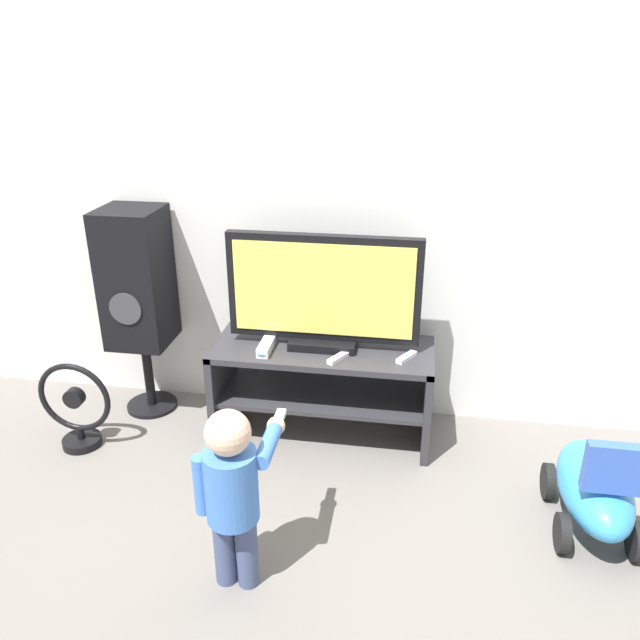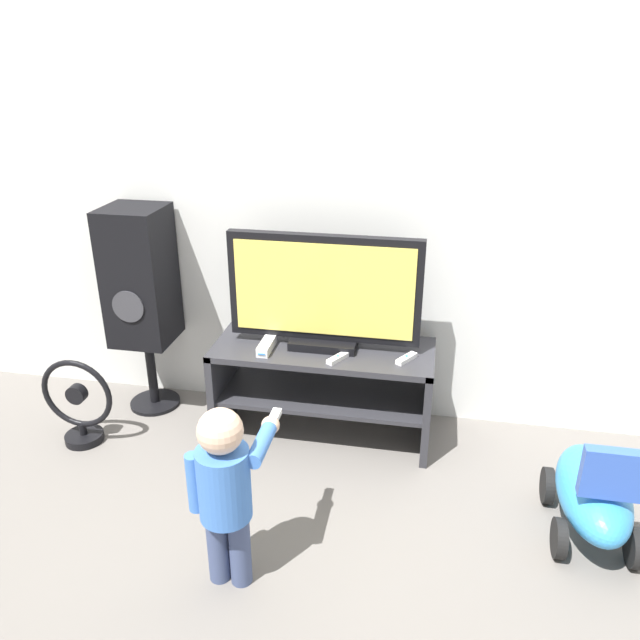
{
  "view_description": "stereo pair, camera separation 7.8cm",
  "coord_description": "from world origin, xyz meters",
  "px_view_note": "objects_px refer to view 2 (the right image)",
  "views": [
    {
      "loc": [
        0.42,
        -2.47,
        1.82
      ],
      "look_at": [
        0.0,
        0.13,
        0.67
      ],
      "focal_mm": 35.0,
      "sensor_mm": 36.0,
      "label": 1
    },
    {
      "loc": [
        0.5,
        -2.46,
        1.82
      ],
      "look_at": [
        0.0,
        0.13,
        0.67
      ],
      "focal_mm": 35.0,
      "sensor_mm": 36.0,
      "label": 2
    }
  ],
  "objects_px": {
    "television": "(324,293)",
    "remote_secondary": "(338,358)",
    "remote_primary": "(406,358)",
    "floor_fan": "(79,405)",
    "speaker_tower": "(140,280)",
    "child": "(226,483)",
    "ride_on_toy": "(593,494)",
    "game_console": "(267,346)"
  },
  "relations": [
    {
      "from": "game_console",
      "to": "speaker_tower",
      "type": "relative_size",
      "value": 0.16
    },
    {
      "from": "television",
      "to": "remote_primary",
      "type": "distance_m",
      "value": 0.49
    },
    {
      "from": "game_console",
      "to": "speaker_tower",
      "type": "bearing_deg",
      "value": 166.3
    },
    {
      "from": "television",
      "to": "remote_primary",
      "type": "xyz_separation_m",
      "value": [
        0.41,
        -0.09,
        -0.26
      ]
    },
    {
      "from": "speaker_tower",
      "to": "television",
      "type": "bearing_deg",
      "value": -4.19
    },
    {
      "from": "remote_secondary",
      "to": "ride_on_toy",
      "type": "distance_m",
      "value": 1.2
    },
    {
      "from": "television",
      "to": "floor_fan",
      "type": "relative_size",
      "value": 2.02
    },
    {
      "from": "floor_fan",
      "to": "ride_on_toy",
      "type": "height_order",
      "value": "ride_on_toy"
    },
    {
      "from": "game_console",
      "to": "remote_primary",
      "type": "height_order",
      "value": "game_console"
    },
    {
      "from": "floor_fan",
      "to": "ride_on_toy",
      "type": "xyz_separation_m",
      "value": [
        2.36,
        -0.2,
        -0.02
      ]
    },
    {
      "from": "television",
      "to": "game_console",
      "type": "bearing_deg",
      "value": -158.92
    },
    {
      "from": "remote_secondary",
      "to": "remote_primary",
      "type": "bearing_deg",
      "value": 10.27
    },
    {
      "from": "game_console",
      "to": "speaker_tower",
      "type": "xyz_separation_m",
      "value": [
        -0.7,
        0.17,
        0.22
      ]
    },
    {
      "from": "remote_secondary",
      "to": "child",
      "type": "height_order",
      "value": "child"
    },
    {
      "from": "game_console",
      "to": "floor_fan",
      "type": "distance_m",
      "value": 0.98
    },
    {
      "from": "child",
      "to": "floor_fan",
      "type": "bearing_deg",
      "value": 145.13
    },
    {
      "from": "remote_secondary",
      "to": "child",
      "type": "bearing_deg",
      "value": -105.61
    },
    {
      "from": "television",
      "to": "remote_secondary",
      "type": "distance_m",
      "value": 0.31
    },
    {
      "from": "television",
      "to": "remote_primary",
      "type": "bearing_deg",
      "value": -12.09
    },
    {
      "from": "speaker_tower",
      "to": "remote_primary",
      "type": "bearing_deg",
      "value": -6.56
    },
    {
      "from": "child",
      "to": "floor_fan",
      "type": "height_order",
      "value": "child"
    },
    {
      "from": "floor_fan",
      "to": "ride_on_toy",
      "type": "distance_m",
      "value": 2.37
    },
    {
      "from": "remote_primary",
      "to": "floor_fan",
      "type": "relative_size",
      "value": 0.28
    },
    {
      "from": "television",
      "to": "remote_primary",
      "type": "height_order",
      "value": "television"
    },
    {
      "from": "remote_primary",
      "to": "speaker_tower",
      "type": "xyz_separation_m",
      "value": [
        -1.37,
        0.16,
        0.23
      ]
    },
    {
      "from": "floor_fan",
      "to": "remote_secondary",
      "type": "bearing_deg",
      "value": 8.26
    },
    {
      "from": "speaker_tower",
      "to": "ride_on_toy",
      "type": "bearing_deg",
      "value": -15.52
    },
    {
      "from": "remote_primary",
      "to": "child",
      "type": "height_order",
      "value": "child"
    },
    {
      "from": "remote_secondary",
      "to": "floor_fan",
      "type": "relative_size",
      "value": 0.28
    },
    {
      "from": "speaker_tower",
      "to": "remote_secondary",
      "type": "bearing_deg",
      "value": -11.46
    },
    {
      "from": "remote_primary",
      "to": "speaker_tower",
      "type": "bearing_deg",
      "value": 173.44
    },
    {
      "from": "remote_secondary",
      "to": "floor_fan",
      "type": "distance_m",
      "value": 1.3
    },
    {
      "from": "floor_fan",
      "to": "television",
      "type": "bearing_deg",
      "value": 15.63
    },
    {
      "from": "television",
      "to": "child",
      "type": "relative_size",
      "value": 1.25
    },
    {
      "from": "game_console",
      "to": "remote_primary",
      "type": "distance_m",
      "value": 0.67
    },
    {
      "from": "remote_primary",
      "to": "ride_on_toy",
      "type": "distance_m",
      "value": 0.95
    },
    {
      "from": "game_console",
      "to": "child",
      "type": "xyz_separation_m",
      "value": [
        0.11,
        -0.93,
        -0.08
      ]
    },
    {
      "from": "remote_primary",
      "to": "ride_on_toy",
      "type": "bearing_deg",
      "value": -29.35
    },
    {
      "from": "speaker_tower",
      "to": "floor_fan",
      "type": "height_order",
      "value": "speaker_tower"
    },
    {
      "from": "child",
      "to": "speaker_tower",
      "type": "height_order",
      "value": "speaker_tower"
    },
    {
      "from": "television",
      "to": "floor_fan",
      "type": "xyz_separation_m",
      "value": [
        -1.17,
        -0.33,
        -0.55
      ]
    },
    {
      "from": "speaker_tower",
      "to": "floor_fan",
      "type": "bearing_deg",
      "value": -116.68
    }
  ]
}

